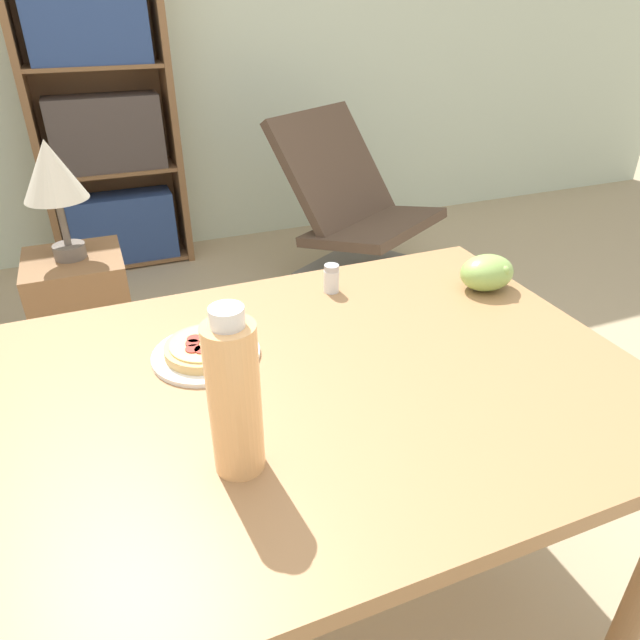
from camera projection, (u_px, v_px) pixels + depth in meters
ground_plane at (299, 602)px, 1.51m from camera, size 14.00×14.00×0.00m
wall_back at (122, 14)px, 2.97m from camera, size 8.00×0.05×2.60m
dining_table at (302, 417)px, 1.15m from camera, size 1.35×0.92×0.75m
pizza_on_plate at (206, 350)px, 1.17m from camera, size 0.22×0.22×0.04m
grape_bunch at (487, 272)px, 1.43m from camera, size 0.14×0.12×0.09m
drink_bottle at (234, 397)px, 0.84m from camera, size 0.08×0.08×0.29m
salt_shaker at (331, 279)px, 1.42m from camera, size 0.04×0.04×0.07m
lounge_chair_far at (358, 234)px, 3.02m from camera, size 0.89×0.98×0.88m
bookshelf at (106, 129)px, 3.03m from camera, size 0.73×0.29×1.62m
side_table at (88, 327)px, 2.18m from camera, size 0.34×0.34×0.58m
table_lamp at (52, 176)px, 1.89m from camera, size 0.21×0.21×0.41m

